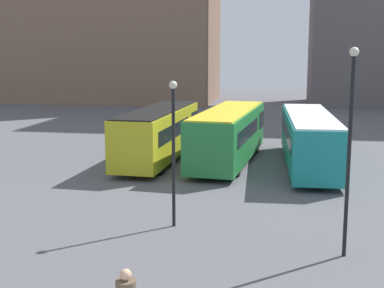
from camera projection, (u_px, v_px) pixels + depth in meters
bus_0 at (159, 133)px, 30.55m from camera, size 2.92×10.37×3.00m
bus_1 at (229, 134)px, 30.18m from camera, size 3.52×10.80×3.01m
bus_2 at (309, 138)px, 29.05m from camera, size 3.01×11.67×2.89m
lamp_post_0 at (173, 141)px, 18.82m from camera, size 0.28×0.28×5.24m
lamp_post_1 at (350, 138)px, 15.89m from camera, size 0.28×0.28×6.37m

